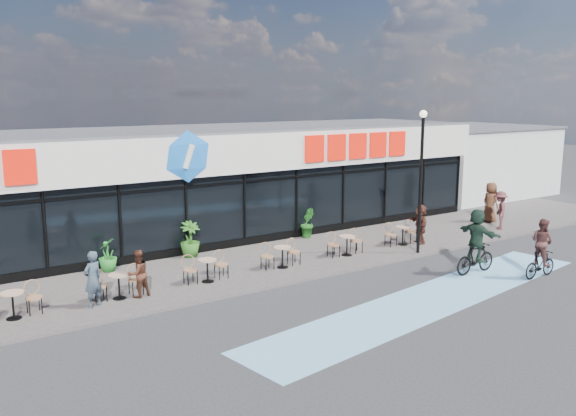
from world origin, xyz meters
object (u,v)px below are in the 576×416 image
Objects in this scene: patron_right at (138,274)px; pedestrian_c at (500,210)px; potted_plant_left at (108,255)px; cyclist_b at (476,244)px; cyclist_a at (541,252)px; pedestrian_b at (491,202)px; potted_plant_mid at (190,239)px; patron_left at (93,279)px; pedestrian_a at (420,224)px; lamp_post at (421,170)px; potted_plant_right at (307,223)px.

patron_right is 0.84× the size of pedestrian_c.
cyclist_b reaches higher than potted_plant_left.
cyclist_a reaches higher than pedestrian_c.
pedestrian_b reaches higher than pedestrian_c.
cyclist_b reaches higher than patron_right.
cyclist_b reaches higher than pedestrian_c.
pedestrian_b is at bearing -169.83° from pedestrian_c.
potted_plant_mid is at bearing 134.67° from cyclist_a.
patron_left is 0.81× the size of cyclist_a.
pedestrian_c is at bearing 112.17° from pedestrian_a.
patron_left is at bearing -114.35° from potted_plant_left.
patron_left is 0.72× the size of cyclist_b.
cyclist_a reaches higher than pedestrian_a.
cyclist_a is (11.81, -5.37, 0.06)m from patron_right.
potted_plant_mid is 0.81× the size of patron_left.
lamp_post reaches higher than potted_plant_mid.
potted_plant_mid is 0.78× the size of pedestrian_c.
patron_right is at bearing 174.35° from lamp_post.
lamp_post is at bearing -30.62° from potted_plant_mid.
patron_right reaches higher than potted_plant_right.
cyclist_a is at bearing 142.76° from patron_right.
lamp_post is at bearing 115.25° from pedestrian_b.
patron_right is 11.11m from cyclist_b.
pedestrian_a reaches higher than potted_plant_mid.
pedestrian_c is at bearing 47.27° from cyclist_a.
pedestrian_c is (-0.94, -1.23, -0.09)m from pedestrian_b.
patron_left reaches higher than potted_plant_mid.
potted_plant_left is 14.47m from cyclist_a.
pedestrian_a is (1.17, 1.02, -2.37)m from lamp_post.
cyclist_a is at bearing -36.06° from potted_plant_left.
potted_plant_left is 0.71× the size of pedestrian_a.
potted_plant_left is 17.54m from pedestrian_b.
pedestrian_a reaches higher than potted_plant_right.
potted_plant_right reaches higher than potted_plant_left.
cyclist_b is at bearing -34.13° from potted_plant_left.
pedestrian_b is at bearing 34.44° from cyclist_b.
lamp_post is 3.37× the size of pedestrian_a.
pedestrian_b reaches higher than patron_left.
pedestrian_b is (14.29, -2.27, 0.28)m from potted_plant_mid.
pedestrian_a is 4.83m from pedestrian_c.
patron_right is (-0.11, -3.15, 0.15)m from potted_plant_left.
pedestrian_b is (5.77, 1.06, 0.14)m from pedestrian_a.
cyclist_b is (7.19, -7.14, 0.28)m from potted_plant_mid.
cyclist_b is at bearing 146.99° from patron_right.
pedestrian_b is (8.92, -2.33, 0.33)m from potted_plant_right.
potted_plant_mid is at bearing 2.84° from potted_plant_left.
lamp_post is 4.04× the size of potted_plant_mid.
potted_plant_right is at bearing -171.47° from patron_right.
pedestrian_c is 7.15m from cyclist_b.
patron_left is 0.87× the size of pedestrian_b.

